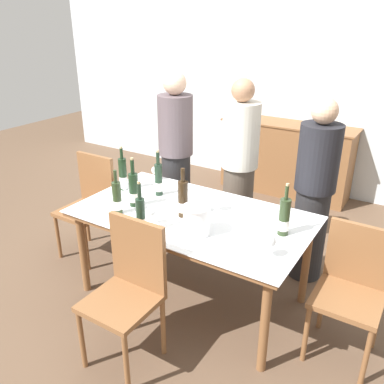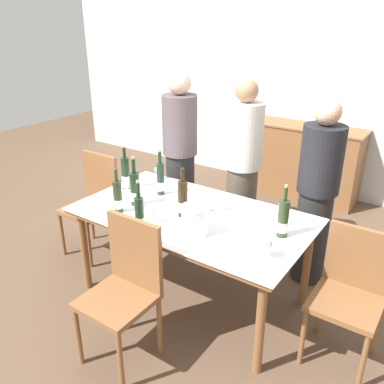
{
  "view_description": "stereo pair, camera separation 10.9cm",
  "coord_description": "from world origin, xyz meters",
  "views": [
    {
      "loc": [
        1.46,
        -2.31,
        2.12
      ],
      "look_at": [
        0.0,
        0.0,
        0.93
      ],
      "focal_mm": 38.0,
      "sensor_mm": 36.0,
      "label": 1
    },
    {
      "loc": [
        1.55,
        -2.25,
        2.12
      ],
      "look_at": [
        0.0,
        0.0,
        0.93
      ],
      "focal_mm": 38.0,
      "sensor_mm": 36.0,
      "label": 2
    }
  ],
  "objects": [
    {
      "name": "ground_plane",
      "position": [
        0.0,
        0.0,
        0.0
      ],
      "size": [
        12.0,
        12.0,
        0.0
      ],
      "primitive_type": "plane",
      "color": "brown"
    },
    {
      "name": "back_wall",
      "position": [
        0.0,
        2.73,
        1.4
      ],
      "size": [
        8.0,
        0.1,
        2.8
      ],
      "color": "silver",
      "rests_on": "ground_plane"
    },
    {
      "name": "sideboard_cabinet",
      "position": [
        -0.14,
        2.44,
        0.45
      ],
      "size": [
        1.65,
        0.46,
        0.9
      ],
      "color": "brown",
      "rests_on": "ground_plane"
    },
    {
      "name": "dining_table",
      "position": [
        0.0,
        0.0,
        0.68
      ],
      "size": [
        1.76,
        1.0,
        0.75
      ],
      "color": "brown",
      "rests_on": "ground_plane"
    },
    {
      "name": "ice_bucket",
      "position": [
        0.18,
        -0.23,
        0.85
      ],
      "size": [
        0.19,
        0.19,
        0.2
      ],
      "color": "white",
      "rests_on": "dining_table"
    },
    {
      "name": "wine_bottle_0",
      "position": [
        0.69,
        0.07,
        0.87
      ],
      "size": [
        0.08,
        0.08,
        0.37
      ],
      "color": "#28381E",
      "rests_on": "dining_table"
    },
    {
      "name": "wine_bottle_1",
      "position": [
        -0.48,
        -0.28,
        0.87
      ],
      "size": [
        0.07,
        0.07,
        0.34
      ],
      "color": "#28381E",
      "rests_on": "dining_table"
    },
    {
      "name": "wine_bottle_2",
      "position": [
        -0.75,
        0.09,
        0.88
      ],
      "size": [
        0.07,
        0.07,
        0.38
      ],
      "color": "black",
      "rests_on": "dining_table"
    },
    {
      "name": "wine_bottle_3",
      "position": [
        -0.42,
        0.16,
        0.88
      ],
      "size": [
        0.06,
        0.06,
        0.39
      ],
      "color": "#1E3323",
      "rests_on": "dining_table"
    },
    {
      "name": "wine_bottle_4",
      "position": [
        -0.46,
        -0.11,
        0.88
      ],
      "size": [
        0.08,
        0.08,
        0.39
      ],
      "color": "black",
      "rests_on": "dining_table"
    },
    {
      "name": "wine_bottle_5",
      "position": [
        -0.15,
        -0.41,
        0.87
      ],
      "size": [
        0.06,
        0.06,
        0.37
      ],
      "color": "#1E3323",
      "rests_on": "dining_table"
    },
    {
      "name": "wine_bottle_6",
      "position": [
        -0.04,
        -0.06,
        0.88
      ],
      "size": [
        0.07,
        0.07,
        0.38
      ],
      "color": "#332314",
      "rests_on": "dining_table"
    },
    {
      "name": "wine_glass_0",
      "position": [
        -0.62,
        -0.04,
        0.85
      ],
      "size": [
        0.08,
        0.08,
        0.14
      ],
      "color": "white",
      "rests_on": "dining_table"
    },
    {
      "name": "wine_glass_1",
      "position": [
        0.71,
        -0.24,
        0.85
      ],
      "size": [
        0.08,
        0.08,
        0.15
      ],
      "color": "white",
      "rests_on": "dining_table"
    },
    {
      "name": "wine_glass_2",
      "position": [
        -0.65,
        0.41,
        0.83
      ],
      "size": [
        0.07,
        0.07,
        0.13
      ],
      "color": "white",
      "rests_on": "dining_table"
    },
    {
      "name": "wine_glass_3",
      "position": [
        0.12,
        0.15,
        0.85
      ],
      "size": [
        0.08,
        0.08,
        0.15
      ],
      "color": "white",
      "rests_on": "dining_table"
    },
    {
      "name": "wine_glass_4",
      "position": [
        -0.16,
        -0.29,
        0.84
      ],
      "size": [
        0.07,
        0.07,
        0.13
      ],
      "color": "white",
      "rests_on": "dining_table"
    },
    {
      "name": "chair_left_end",
      "position": [
        -1.18,
        0.09,
        0.54
      ],
      "size": [
        0.42,
        0.42,
        0.95
      ],
      "color": "brown",
      "rests_on": "ground_plane"
    },
    {
      "name": "chair_near_front",
      "position": [
        -0.01,
        -0.73,
        0.56
      ],
      "size": [
        0.42,
        0.42,
        0.97
      ],
      "color": "brown",
      "rests_on": "ground_plane"
    },
    {
      "name": "chair_right_end",
      "position": [
        1.18,
        0.08,
        0.52
      ],
      "size": [
        0.42,
        0.42,
        0.9
      ],
      "color": "brown",
      "rests_on": "ground_plane"
    },
    {
      "name": "person_host",
      "position": [
        -0.67,
        0.77,
        0.84
      ],
      "size": [
        0.33,
        0.33,
        1.66
      ],
      "color": "#262628",
      "rests_on": "ground_plane"
    },
    {
      "name": "person_guest_left",
      "position": [
        -0.02,
        0.84,
        0.82
      ],
      "size": [
        0.33,
        0.33,
        1.64
      ],
      "color": "#51473D",
      "rests_on": "ground_plane"
    },
    {
      "name": "person_guest_right",
      "position": [
        0.68,
        0.79,
        0.78
      ],
      "size": [
        0.33,
        0.33,
        1.56
      ],
      "color": "#262628",
      "rests_on": "ground_plane"
    }
  ]
}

